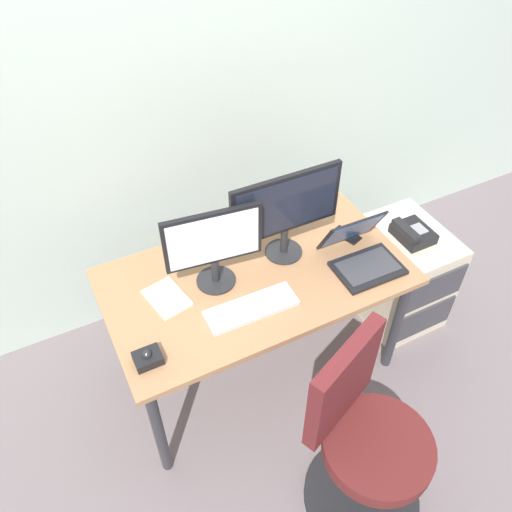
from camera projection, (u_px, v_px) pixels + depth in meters
ground_plane at (256, 362)px, 2.91m from camera, size 8.00×8.00×0.00m
back_wall at (184, 68)px, 2.41m from camera, size 6.00×0.10×2.80m
desk at (256, 285)px, 2.47m from camera, size 1.41×0.79×0.71m
file_cabinet at (399, 274)px, 2.98m from camera, size 0.42×0.53×0.60m
desk_phone at (412, 233)px, 2.74m from camera, size 0.17×0.20×0.09m
office_chair at (363, 444)px, 2.10m from camera, size 0.53×0.55×0.97m
monitor_main at (286, 209)px, 2.34m from camera, size 0.54×0.18×0.45m
monitor_side at (213, 244)px, 2.22m from camera, size 0.43×0.18×0.40m
keyboard at (251, 308)px, 2.26m from camera, size 0.41×0.14×0.03m
laptop at (362, 254)px, 2.44m from camera, size 0.32×0.33×0.22m
trackball_mouse at (148, 358)px, 2.06m from camera, size 0.11×0.09×0.07m
coffee_mug at (277, 211)px, 2.66m from camera, size 0.10×0.09×0.12m
paper_notepad at (167, 298)px, 2.31m from camera, size 0.19×0.23×0.01m
cell_phone at (347, 235)px, 2.61m from camera, size 0.11×0.16×0.01m
banana at (245, 236)px, 2.58m from camera, size 0.19×0.10×0.04m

